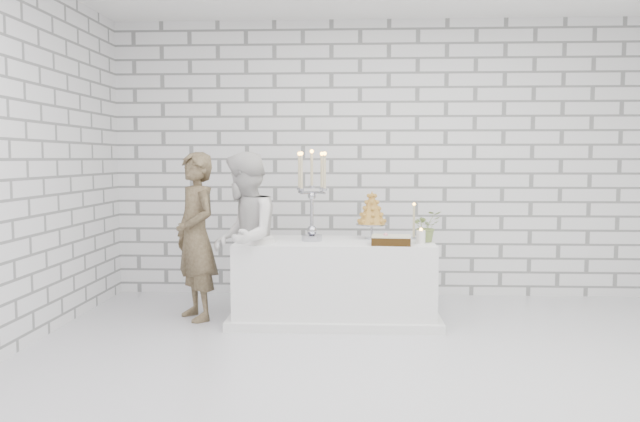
{
  "coord_description": "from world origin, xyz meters",
  "views": [
    {
      "loc": [
        -0.42,
        -4.44,
        1.51
      ],
      "look_at": [
        -0.68,
        1.04,
        1.05
      ],
      "focal_mm": 35.49,
      "sensor_mm": 36.0,
      "label": 1
    }
  ],
  "objects_px": {
    "cake_table": "(335,281)",
    "candelabra": "(312,195)",
    "groom": "(196,236)",
    "bride": "(244,239)",
    "croquembouche": "(372,215)"
  },
  "relations": [
    {
      "from": "cake_table",
      "to": "candelabra",
      "type": "xyz_separation_m",
      "value": [
        -0.21,
        -0.01,
        0.79
      ]
    },
    {
      "from": "candelabra",
      "to": "groom",
      "type": "bearing_deg",
      "value": 178.94
    },
    {
      "from": "cake_table",
      "to": "bride",
      "type": "relative_size",
      "value": 1.15
    },
    {
      "from": "cake_table",
      "to": "bride",
      "type": "bearing_deg",
      "value": -166.09
    },
    {
      "from": "cake_table",
      "to": "bride",
      "type": "distance_m",
      "value": 0.93
    },
    {
      "from": "groom",
      "to": "croquembouche",
      "type": "bearing_deg",
      "value": 57.23
    },
    {
      "from": "cake_table",
      "to": "groom",
      "type": "distance_m",
      "value": 1.36
    },
    {
      "from": "groom",
      "to": "candelabra",
      "type": "height_order",
      "value": "candelabra"
    },
    {
      "from": "bride",
      "to": "candelabra",
      "type": "relative_size",
      "value": 1.87
    },
    {
      "from": "candelabra",
      "to": "croquembouche",
      "type": "relative_size",
      "value": 1.85
    },
    {
      "from": "cake_table",
      "to": "croquembouche",
      "type": "height_order",
      "value": "croquembouche"
    },
    {
      "from": "bride",
      "to": "croquembouche",
      "type": "bearing_deg",
      "value": 105.45
    },
    {
      "from": "croquembouche",
      "to": "groom",
      "type": "bearing_deg",
      "value": -174.82
    },
    {
      "from": "groom",
      "to": "cake_table",
      "type": "bearing_deg",
      "value": 51.74
    },
    {
      "from": "cake_table",
      "to": "croquembouche",
      "type": "bearing_deg",
      "value": 24.32
    }
  ]
}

